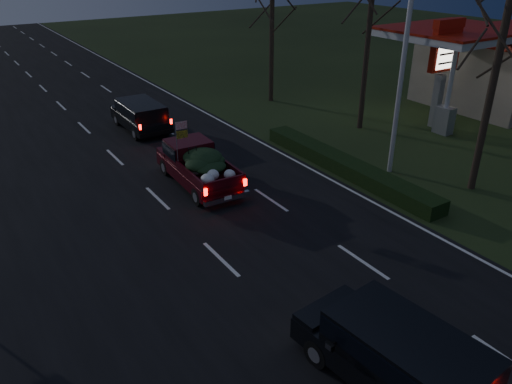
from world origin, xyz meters
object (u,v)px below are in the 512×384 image
lead_suv (141,113)px  rear_suv (403,355)px  gas_price_pylon (444,56)px  pickup_truck (197,163)px  light_pole (406,41)px

lead_suv → rear_suv: rear_suv is taller
rear_suv → lead_suv: bearing=79.0°
gas_price_pylon → pickup_truck: gas_price_pylon is taller
gas_price_pylon → pickup_truck: bearing=178.6°
light_pole → pickup_truck: 9.43m
gas_price_pylon → lead_suv: size_ratio=1.28×
light_pole → rear_suv: 13.02m
light_pole → gas_price_pylon: 7.36m
light_pole → rear_suv: bearing=-135.7°
gas_price_pylon → lead_suv: (-13.50, 7.95, -2.83)m
gas_price_pylon → lead_suv: 15.92m
light_pole → gas_price_pylon: (6.50, 2.99, -1.71)m
pickup_truck → rear_suv: size_ratio=1.00×
light_pole → lead_suv: size_ratio=2.11×
light_pole → pickup_truck: bearing=156.1°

